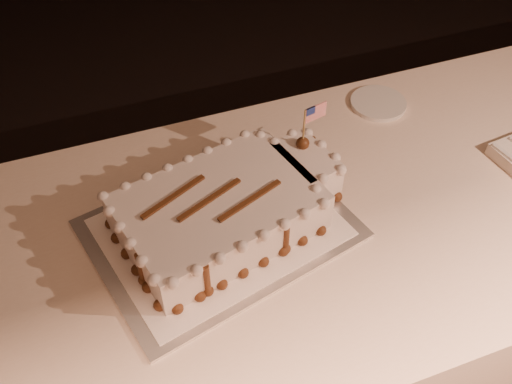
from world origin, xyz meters
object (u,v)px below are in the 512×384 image
object	(u,v)px
banquet_table	(363,290)
side_plate	(378,103)
cake_board	(220,229)
sheet_cake	(230,207)

from	to	relation	value
banquet_table	side_plate	distance (m)	0.50
banquet_table	side_plate	size ratio (longest dim) A/B	16.71
banquet_table	cake_board	bearing A→B (deg)	175.19
sheet_cake	side_plate	world-z (taller)	sheet_cake
cake_board	sheet_cake	size ratio (longest dim) A/B	1.02
sheet_cake	banquet_table	bearing A→B (deg)	-6.22
side_plate	sheet_cake	bearing A→B (deg)	-152.68
banquet_table	sheet_cake	size ratio (longest dim) A/B	4.79
cake_board	sheet_cake	bearing A→B (deg)	0.41
cake_board	sheet_cake	world-z (taller)	sheet_cake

